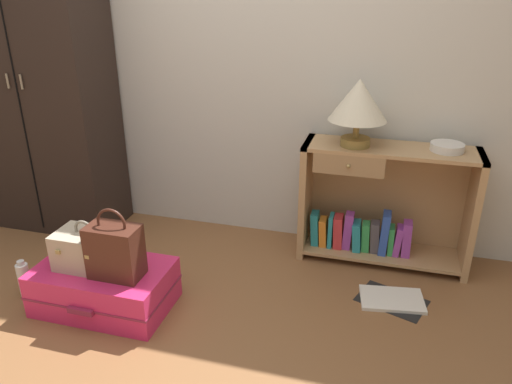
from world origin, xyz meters
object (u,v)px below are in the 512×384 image
(suitcase_large, at_px, (105,287))
(handbag, at_px, (115,251))
(bowl, at_px, (447,147))
(bottle, at_px, (24,279))
(train_case, at_px, (87,249))
(open_book_on_floor, at_px, (392,300))
(wardrobe, at_px, (40,75))
(bookshelf, at_px, (379,208))
(table_lamp, at_px, (358,102))

(suitcase_large, height_order, handbag, handbag)
(bowl, height_order, bottle, bowl)
(train_case, relative_size, open_book_on_floor, 0.73)
(wardrobe, height_order, suitcase_large, wardrobe)
(bookshelf, distance_m, bowl, 0.54)
(bookshelf, xyz_separation_m, bottle, (-1.87, -0.95, -0.25))
(bookshelf, xyz_separation_m, table_lamp, (-0.18, -0.04, 0.66))
(bottle, bearing_deg, open_book_on_floor, 13.91)
(handbag, height_order, bottle, handbag)
(bowl, relative_size, bottle, 0.84)
(handbag, distance_m, bottle, 0.67)
(handbag, distance_m, open_book_on_floor, 1.52)
(table_lamp, relative_size, train_case, 1.27)
(open_book_on_floor, bearing_deg, table_lamp, 125.72)
(bowl, xyz_separation_m, bottle, (-2.20, -0.95, -0.67))
(bowl, relative_size, open_book_on_floor, 0.45)
(table_lamp, xyz_separation_m, bottle, (-1.69, -0.91, -0.90))
(suitcase_large, height_order, train_case, train_case)
(table_lamp, bearing_deg, open_book_on_floor, -54.28)
(train_case, xyz_separation_m, bottle, (-0.41, -0.03, -0.24))
(table_lamp, bearing_deg, train_case, -145.65)
(handbag, bearing_deg, bottle, 179.16)
(table_lamp, relative_size, bottle, 1.76)
(bowl, relative_size, suitcase_large, 0.26)
(bookshelf, bearing_deg, table_lamp, -166.25)
(bottle, distance_m, open_book_on_floor, 2.05)
(suitcase_large, bearing_deg, open_book_on_floor, 17.00)
(wardrobe, height_order, table_lamp, wardrobe)
(wardrobe, height_order, open_book_on_floor, wardrobe)
(handbag, bearing_deg, train_case, 168.03)
(bookshelf, bearing_deg, bottle, -153.05)
(bowl, xyz_separation_m, suitcase_large, (-1.72, -0.92, -0.65))
(wardrobe, relative_size, bottle, 9.62)
(bottle, relative_size, open_book_on_floor, 0.53)
(bowl, xyz_separation_m, open_book_on_floor, (-0.21, -0.46, -0.76))
(open_book_on_floor, bearing_deg, bottle, -166.09)
(wardrobe, distance_m, table_lamp, 2.07)
(bookshelf, height_order, train_case, bookshelf)
(handbag, bearing_deg, bookshelf, 37.28)
(bookshelf, height_order, suitcase_large, bookshelf)
(handbag, height_order, open_book_on_floor, handbag)
(train_case, xyz_separation_m, open_book_on_floor, (1.58, 0.46, -0.33))
(handbag, xyz_separation_m, bottle, (-0.61, 0.01, -0.28))
(wardrobe, bearing_deg, handbag, -41.92)
(wardrobe, height_order, handbag, wardrobe)
(wardrobe, height_order, train_case, wardrobe)
(wardrobe, height_order, bowl, wardrobe)
(bookshelf, height_order, bottle, bookshelf)
(open_book_on_floor, bearing_deg, bookshelf, 104.70)
(wardrobe, xyz_separation_m, train_case, (0.79, -0.84, -0.72))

